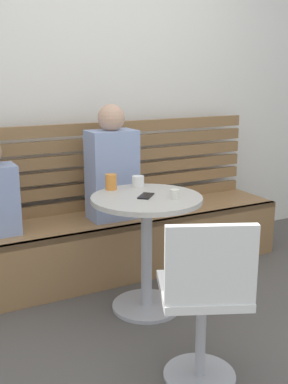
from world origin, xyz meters
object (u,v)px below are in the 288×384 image
(cafe_table, at_px, (147,231))
(white_chair, at_px, (205,297))
(cup_tumbler_orange, at_px, (111,182))
(cup_espresso_small, at_px, (175,194))
(booth_bench, at_px, (113,244))
(cup_ceramic_white, at_px, (138,181))
(person_adult, at_px, (112,168))
(phone_on_table, at_px, (146,196))

(cafe_table, distance_m, white_chair, 0.82)
(cup_tumbler_orange, height_order, cup_espresso_small, cup_tumbler_orange)
(booth_bench, height_order, cup_ceramic_white, cup_ceramic_white)
(cafe_table, distance_m, cup_espresso_small, 0.30)
(cafe_table, relative_size, cup_ceramic_white, 9.25)
(cafe_table, bearing_deg, cup_espresso_small, -43.30)
(booth_bench, height_order, person_adult, person_adult)
(cafe_table, xyz_separation_m, white_chair, (-0.13, -0.81, -0.05))
(booth_bench, distance_m, white_chair, 1.45)
(person_adult, relative_size, cup_espresso_small, 14.62)
(white_chair, bearing_deg, person_adult, 83.52)
(booth_bench, bearing_deg, person_adult, -103.25)
(booth_bench, relative_size, cup_tumbler_orange, 27.00)
(booth_bench, distance_m, cup_espresso_small, 0.91)
(white_chair, xyz_separation_m, phone_on_table, (0.12, 0.81, 0.28))
(booth_bench, xyz_separation_m, phone_on_table, (-0.04, -0.61, 0.52))
(booth_bench, xyz_separation_m, person_adult, (-0.01, -0.03, 0.59))
(person_adult, distance_m, phone_on_table, 0.58)
(phone_on_table, bearing_deg, booth_bench, -49.52)
(white_chair, relative_size, cup_espresso_small, 15.18)
(booth_bench, bearing_deg, cup_espresso_small, -82.96)
(person_adult, height_order, cup_tumbler_orange, person_adult)
(booth_bench, height_order, white_chair, white_chair)
(cafe_table, relative_size, phone_on_table, 5.29)
(cup_tumbler_orange, relative_size, phone_on_table, 0.71)
(cup_ceramic_white, bearing_deg, cup_tumbler_orange, 178.83)
(cup_espresso_small, bearing_deg, cup_ceramic_white, 98.17)
(cafe_table, bearing_deg, phone_on_table, 174.97)
(cup_tumbler_orange, height_order, phone_on_table, cup_tumbler_orange)
(booth_bench, xyz_separation_m, white_chair, (-0.16, -1.42, 0.24))
(cafe_table, bearing_deg, booth_bench, 86.59)
(booth_bench, bearing_deg, cup_ceramic_white, -84.16)
(cup_espresso_small, bearing_deg, white_chair, -110.23)
(cup_tumbler_orange, bearing_deg, white_chair, -90.44)
(cup_tumbler_orange, relative_size, cup_espresso_small, 1.79)
(white_chair, distance_m, cup_ceramic_white, 1.13)
(white_chair, xyz_separation_m, person_adult, (0.16, 1.38, 0.35))
(person_adult, distance_m, cup_tumbler_orange, 0.35)
(booth_bench, relative_size, cup_espresso_small, 48.21)
(cafe_table, bearing_deg, cup_ceramic_white, 74.17)
(cup_espresso_small, bearing_deg, booth_bench, 97.04)
(white_chair, height_order, cup_espresso_small, white_chair)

